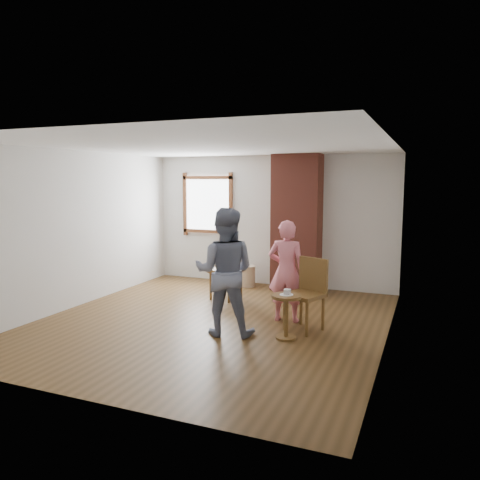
# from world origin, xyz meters

# --- Properties ---
(ground) EXTENTS (5.50, 5.50, 0.00)m
(ground) POSITION_xyz_m (0.00, 0.00, 0.00)
(ground) COLOR brown
(ground) RESTS_ON ground
(room_shell) EXTENTS (5.04, 5.52, 2.62)m
(room_shell) POSITION_xyz_m (-0.06, 0.61, 1.81)
(room_shell) COLOR silver
(room_shell) RESTS_ON ground
(brick_chimney) EXTENTS (0.90, 0.50, 2.60)m
(brick_chimney) POSITION_xyz_m (0.60, 2.50, 1.30)
(brick_chimney) COLOR brown
(brick_chimney) RESTS_ON ground
(stoneware_crock) EXTENTS (0.34, 0.34, 0.42)m
(stoneware_crock) POSITION_xyz_m (-0.37, 2.40, 0.21)
(stoneware_crock) COLOR #CBB392
(stoneware_crock) RESTS_ON ground
(dark_pot) EXTENTS (0.17, 0.17, 0.14)m
(dark_pot) POSITION_xyz_m (-0.88, 1.94, 0.07)
(dark_pot) COLOR black
(dark_pot) RESTS_ON ground
(dining_chair_left) EXTENTS (0.57, 0.57, 1.03)m
(dining_chair_left) POSITION_xyz_m (-0.34, 1.40, 0.58)
(dining_chair_left) COLOR brown
(dining_chair_left) RESTS_ON ground
(dining_chair_right) EXTENTS (0.62, 0.62, 1.02)m
(dining_chair_right) POSITION_xyz_m (1.41, 0.21, 0.57)
(dining_chair_right) COLOR brown
(dining_chair_right) RESTS_ON ground
(side_table) EXTENTS (0.40, 0.40, 0.60)m
(side_table) POSITION_xyz_m (1.24, -0.30, 0.40)
(side_table) COLOR brown
(side_table) RESTS_ON ground
(cake_plate) EXTENTS (0.18, 0.18, 0.01)m
(cake_plate) POSITION_xyz_m (1.24, -0.30, 0.60)
(cake_plate) COLOR white
(cake_plate) RESTS_ON side_table
(cake_slice) EXTENTS (0.08, 0.07, 0.06)m
(cake_slice) POSITION_xyz_m (1.25, -0.30, 0.64)
(cake_slice) COLOR silver
(cake_slice) RESTS_ON cake_plate
(man) EXTENTS (0.98, 0.83, 1.75)m
(man) POSITION_xyz_m (0.40, -0.43, 0.87)
(man) COLOR #151B3B
(man) RESTS_ON ground
(person_pink) EXTENTS (0.58, 0.41, 1.53)m
(person_pink) POSITION_xyz_m (1.01, 0.47, 0.77)
(person_pink) COLOR #EA7583
(person_pink) RESTS_ON ground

